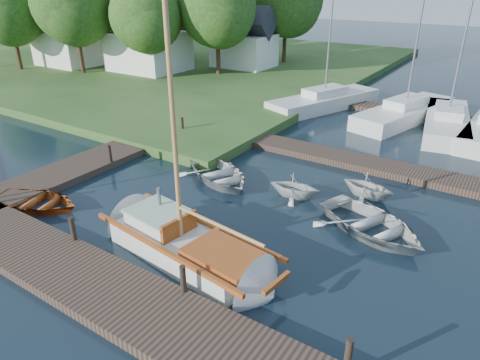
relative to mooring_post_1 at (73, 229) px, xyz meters
The scene contains 28 objects.
ground 5.87m from the mooring_post_1, 59.04° to the left, with size 160.00×160.00×0.00m, color black.
near_dock 3.21m from the mooring_post_1, 18.43° to the right, with size 18.00×2.20×0.30m, color black.
left_dock 8.62m from the mooring_post_1, 125.54° to the left, with size 2.20×18.00×0.30m, color black.
far_dock 12.55m from the mooring_post_1, 66.50° to the left, with size 14.00×1.60×0.30m, color black.
shore 36.80m from the mooring_post_1, 132.80° to the left, with size 50.00×40.00×0.50m, color #284B1C.
mooring_post_1 is the anchor object (origin of this frame).
mooring_post_2 4.50m from the mooring_post_1, ahead, with size 0.16×0.16×0.80m, color black.
mooring_post_3 9.00m from the mooring_post_1, ahead, with size 0.16×0.16×0.80m, color black.
mooring_post_4 6.40m from the mooring_post_1, 128.66° to the left, with size 0.16×0.16×0.80m, color black.
mooring_post_5 10.77m from the mooring_post_1, 111.80° to the left, with size 0.16×0.16×0.80m, color black.
sailboat 3.79m from the mooring_post_1, 24.18° to the left, with size 7.34×2.83×9.83m.
dinghy 3.59m from the mooring_post_1, 165.28° to the left, with size 2.42×3.39×0.70m, color #7B390A.
tender_a 6.65m from the mooring_post_1, 82.27° to the left, with size 2.71×3.79×0.79m, color silver.
tender_b 8.20m from the mooring_post_1, 58.80° to the left, with size 1.75×2.03×1.07m, color silver.
tender_c 9.73m from the mooring_post_1, 38.62° to the left, with size 2.87×4.03×0.83m, color silver.
tender_d 10.86m from the mooring_post_1, 52.33° to the left, with size 1.79×2.08×1.09m, color silver.
marina_boat_0 19.51m from the mooring_post_1, 89.63° to the left, with size 5.02×8.71×11.74m.
marina_boat_1 20.40m from the mooring_post_1, 75.07° to the left, with size 4.34×8.76×11.14m.
marina_boat_2 20.55m from the mooring_post_1, 67.97° to the left, with size 3.49×8.11×11.28m.
house_a 27.11m from the mooring_post_1, 128.99° to the left, with size 6.30×5.00×6.29m.
house_b 31.47m from the mooring_post_1, 142.77° to the left, with size 5.77×4.50×5.79m.
house_c 29.22m from the mooring_post_1, 112.17° to the left, with size 5.25×4.00×5.28m.
tree_0 31.28m from the mooring_post_1, 150.86° to the left, with size 6.12×6.07×8.28m.
tree_1 27.58m from the mooring_post_1, 140.92° to the left, with size 6.70×6.70×9.20m.
tree_2 24.67m from the mooring_post_1, 128.21° to the left, with size 5.83×5.75×7.82m.
tree_3 26.05m from the mooring_post_1, 115.51° to the left, with size 6.41×6.38×8.74m.
tree_5 37.13m from the mooring_post_1, 137.14° to the left, with size 6.00×5.94×8.10m.
tree_6 39.45m from the mooring_post_1, 147.47° to the left, with size 6.24×6.20×8.46m.
Camera 1 is at (7.69, -11.71, 7.81)m, focal length 32.00 mm.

